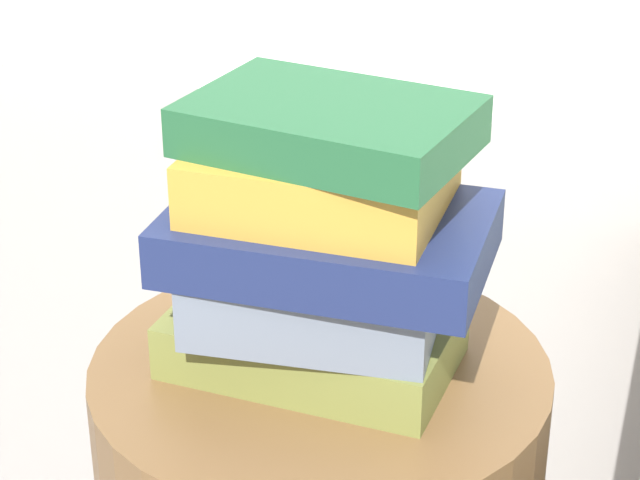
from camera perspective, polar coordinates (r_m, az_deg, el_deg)
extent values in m
cube|color=olive|center=(1.18, -0.41, -4.86)|extent=(0.28, 0.17, 0.06)
cube|color=slate|center=(1.16, -0.10, -2.18)|extent=(0.25, 0.22, 0.06)
cube|color=#19234C|center=(1.12, 0.45, 0.11)|extent=(0.31, 0.21, 0.05)
cube|color=#B7842D|center=(1.11, 0.06, 3.07)|extent=(0.23, 0.19, 0.06)
cube|color=#1E512D|center=(1.08, 0.53, 5.53)|extent=(0.27, 0.20, 0.05)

